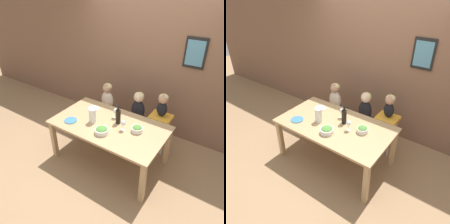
% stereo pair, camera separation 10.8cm
% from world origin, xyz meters
% --- Properties ---
extents(ground_plane, '(14.00, 14.00, 0.00)m').
position_xyz_m(ground_plane, '(0.00, 0.00, 0.00)').
color(ground_plane, '#9E7A56').
extents(wall_back, '(10.00, 0.09, 2.70)m').
position_xyz_m(wall_back, '(0.00, 1.26, 1.35)').
color(wall_back, brown).
rests_on(wall_back, ground_plane).
extents(dining_table, '(1.76, 0.99, 0.72)m').
position_xyz_m(dining_table, '(0.00, 0.00, 0.64)').
color(dining_table, tan).
rests_on(dining_table, ground_plane).
extents(chair_far_left, '(0.41, 0.36, 0.47)m').
position_xyz_m(chair_far_left, '(-0.53, 0.71, 0.40)').
color(chair_far_left, silver).
rests_on(chair_far_left, ground_plane).
extents(chair_far_center, '(0.41, 0.36, 0.47)m').
position_xyz_m(chair_far_center, '(0.12, 0.71, 0.40)').
color(chair_far_center, silver).
rests_on(chair_far_center, ground_plane).
extents(chair_right_highchair, '(0.35, 0.31, 0.69)m').
position_xyz_m(chair_right_highchair, '(0.55, 0.71, 0.53)').
color(chair_right_highchair, silver).
rests_on(chair_right_highchair, ground_plane).
extents(person_child_left, '(0.25, 0.18, 0.53)m').
position_xyz_m(person_child_left, '(-0.53, 0.71, 0.76)').
color(person_child_left, beige).
rests_on(person_child_left, chair_far_left).
extents(person_child_center, '(0.25, 0.18, 0.53)m').
position_xyz_m(person_child_center, '(0.12, 0.71, 0.76)').
color(person_child_center, black).
rests_on(person_child_center, chair_far_center).
extents(person_baby_right, '(0.17, 0.16, 0.40)m').
position_xyz_m(person_baby_right, '(0.55, 0.71, 0.93)').
color(person_baby_right, black).
rests_on(person_baby_right, chair_right_highchair).
extents(wine_bottle, '(0.08, 0.08, 0.31)m').
position_xyz_m(wine_bottle, '(0.09, 0.10, 0.84)').
color(wine_bottle, black).
rests_on(wine_bottle, dining_table).
extents(paper_towel_roll, '(0.11, 0.11, 0.23)m').
position_xyz_m(paper_towel_roll, '(-0.25, -0.09, 0.83)').
color(paper_towel_roll, white).
rests_on(paper_towel_roll, dining_table).
extents(wine_glass_near, '(0.07, 0.07, 0.17)m').
position_xyz_m(wine_glass_near, '(0.25, -0.02, 0.84)').
color(wine_glass_near, white).
rests_on(wine_glass_near, dining_table).
extents(wine_glass_far, '(0.07, 0.07, 0.17)m').
position_xyz_m(wine_glass_far, '(-0.02, 0.21, 0.84)').
color(wine_glass_far, white).
rests_on(wine_glass_far, dining_table).
extents(salad_bowl_large, '(0.20, 0.20, 0.10)m').
position_xyz_m(salad_bowl_large, '(0.04, -0.25, 0.77)').
color(salad_bowl_large, white).
rests_on(salad_bowl_large, dining_table).
extents(salad_bowl_small, '(0.16, 0.16, 0.10)m').
position_xyz_m(salad_bowl_small, '(0.45, 0.06, 0.77)').
color(salad_bowl_small, white).
rests_on(salad_bowl_small, dining_table).
extents(dinner_plate_front_left, '(0.20, 0.20, 0.01)m').
position_xyz_m(dinner_plate_front_left, '(-0.56, -0.26, 0.73)').
color(dinner_plate_front_left, teal).
rests_on(dinner_plate_front_left, dining_table).
extents(dinner_plate_back_left, '(0.20, 0.20, 0.01)m').
position_xyz_m(dinner_plate_back_left, '(-0.49, 0.23, 0.73)').
color(dinner_plate_back_left, silver).
rests_on(dinner_plate_back_left, dining_table).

